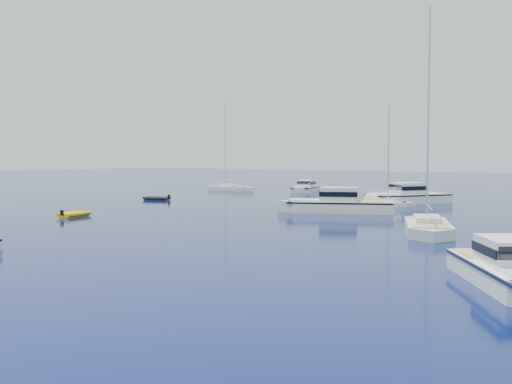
% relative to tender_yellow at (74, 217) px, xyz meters
% --- Properties ---
extents(motor_cruiser_centre, '(12.37, 8.78, 3.16)m').
position_rel_tender_yellow_xyz_m(motor_cruiser_centre, '(16.48, 18.28, 0.00)').
color(motor_cruiser_centre, silver).
rests_on(motor_cruiser_centre, ground).
extents(motor_cruiser_distant, '(9.01, 12.18, 3.13)m').
position_rel_tender_yellow_xyz_m(motor_cruiser_distant, '(17.12, 33.14, 0.00)').
color(motor_cruiser_distant, white).
rests_on(motor_cruiser_distant, ground).
extents(motor_cruiser_horizon, '(5.20, 9.63, 2.42)m').
position_rel_tender_yellow_xyz_m(motor_cruiser_horizon, '(-4.61, 45.37, 0.00)').
color(motor_cruiser_horizon, white).
rests_on(motor_cruiser_horizon, ground).
extents(sailboat_mid_r, '(7.65, 11.61, 16.83)m').
position_rel_tender_yellow_xyz_m(sailboat_mid_r, '(29.60, 8.60, 0.00)').
color(sailboat_mid_r, silver).
rests_on(sailboat_mid_r, ground).
extents(sailboat_centre, '(7.90, 5.18, 11.45)m').
position_rel_tender_yellow_xyz_m(sailboat_centre, '(16.49, 27.93, 0.00)').
color(sailboat_centre, white).
rests_on(sailboat_centre, ground).
extents(sailboat_far_l, '(10.16, 2.75, 14.89)m').
position_rel_tender_yellow_xyz_m(sailboat_far_l, '(-16.95, 41.78, 0.00)').
color(sailboat_far_l, silver).
rests_on(sailboat_far_l, ground).
extents(tender_yellow, '(2.38, 3.41, 0.95)m').
position_rel_tender_yellow_xyz_m(tender_yellow, '(0.00, 0.00, 0.00)').
color(tender_yellow, '#E6B20D').
rests_on(tender_yellow, ground).
extents(tender_grey_far, '(3.77, 2.88, 0.95)m').
position_rel_tender_yellow_xyz_m(tender_grey_far, '(-10.03, 19.33, 0.00)').
color(tender_grey_far, black).
rests_on(tender_grey_far, ground).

